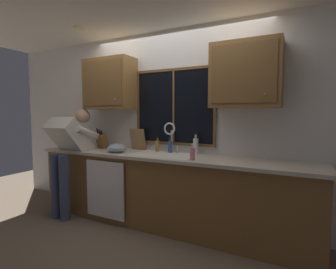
{
  "coord_description": "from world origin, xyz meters",
  "views": [
    {
      "loc": [
        1.52,
        -3.12,
        1.44
      ],
      "look_at": [
        0.07,
        -0.3,
        1.18
      ],
      "focal_mm": 27.47,
      "sensor_mm": 36.0,
      "label": 1
    }
  ],
  "objects_px": {
    "soap_dispenser": "(192,154)",
    "bottle_tall_clear": "(157,146)",
    "knife_block": "(102,141)",
    "person_standing": "(69,149)",
    "cutting_board": "(138,139)",
    "bottle_amber_small": "(170,146)",
    "bottle_green_glass": "(196,146)",
    "mixing_bowl": "(117,148)"
  },
  "relations": [
    {
      "from": "soap_dispenser",
      "to": "bottle_tall_clear",
      "type": "xyz_separation_m",
      "value": [
        -0.66,
        0.38,
        0.01
      ]
    },
    {
      "from": "bottle_tall_clear",
      "to": "soap_dispenser",
      "type": "bearing_deg",
      "value": -29.58
    },
    {
      "from": "knife_block",
      "to": "person_standing",
      "type": "bearing_deg",
      "value": -124.11
    },
    {
      "from": "cutting_board",
      "to": "bottle_amber_small",
      "type": "height_order",
      "value": "cutting_board"
    },
    {
      "from": "cutting_board",
      "to": "soap_dispenser",
      "type": "xyz_separation_m",
      "value": [
        1.0,
        -0.4,
        -0.08
      ]
    },
    {
      "from": "knife_block",
      "to": "soap_dispenser",
      "type": "xyz_separation_m",
      "value": [
        1.55,
        -0.28,
        -0.04
      ]
    },
    {
      "from": "person_standing",
      "to": "bottle_green_glass",
      "type": "height_order",
      "value": "person_standing"
    },
    {
      "from": "mixing_bowl",
      "to": "bottle_tall_clear",
      "type": "height_order",
      "value": "bottle_tall_clear"
    },
    {
      "from": "knife_block",
      "to": "bottle_amber_small",
      "type": "xyz_separation_m",
      "value": [
        1.08,
        0.1,
        -0.03
      ]
    },
    {
      "from": "person_standing",
      "to": "mixing_bowl",
      "type": "xyz_separation_m",
      "value": [
        0.7,
        0.18,
        0.03
      ]
    },
    {
      "from": "bottle_tall_clear",
      "to": "person_standing",
      "type": "bearing_deg",
      "value": -157.35
    },
    {
      "from": "knife_block",
      "to": "bottle_amber_small",
      "type": "distance_m",
      "value": 1.08
    },
    {
      "from": "cutting_board",
      "to": "bottle_tall_clear",
      "type": "bearing_deg",
      "value": -4.28
    },
    {
      "from": "cutting_board",
      "to": "bottle_green_glass",
      "type": "height_order",
      "value": "cutting_board"
    },
    {
      "from": "person_standing",
      "to": "soap_dispenser",
      "type": "relative_size",
      "value": 8.01
    },
    {
      "from": "mixing_bowl",
      "to": "knife_block",
      "type": "bearing_deg",
      "value": 154.24
    },
    {
      "from": "person_standing",
      "to": "knife_block",
      "type": "relative_size",
      "value": 4.68
    },
    {
      "from": "soap_dispenser",
      "to": "bottle_amber_small",
      "type": "xyz_separation_m",
      "value": [
        -0.47,
        0.38,
        0.01
      ]
    },
    {
      "from": "knife_block",
      "to": "soap_dispenser",
      "type": "height_order",
      "value": "knife_block"
    },
    {
      "from": "person_standing",
      "to": "cutting_board",
      "type": "relative_size",
      "value": 4.93
    },
    {
      "from": "person_standing",
      "to": "bottle_tall_clear",
      "type": "xyz_separation_m",
      "value": [
        1.15,
        0.48,
        0.06
      ]
    },
    {
      "from": "bottle_green_glass",
      "to": "bottle_amber_small",
      "type": "xyz_separation_m",
      "value": [
        -0.36,
        -0.01,
        -0.03
      ]
    },
    {
      "from": "knife_block",
      "to": "bottle_tall_clear",
      "type": "distance_m",
      "value": 0.9
    },
    {
      "from": "cutting_board",
      "to": "bottle_amber_small",
      "type": "bearing_deg",
      "value": -2.67
    },
    {
      "from": "cutting_board",
      "to": "bottle_green_glass",
      "type": "distance_m",
      "value": 0.89
    },
    {
      "from": "cutting_board",
      "to": "soap_dispenser",
      "type": "distance_m",
      "value": 1.08
    },
    {
      "from": "bottle_amber_small",
      "to": "cutting_board",
      "type": "bearing_deg",
      "value": 177.33
    },
    {
      "from": "bottle_tall_clear",
      "to": "bottle_amber_small",
      "type": "height_order",
      "value": "same"
    },
    {
      "from": "person_standing",
      "to": "mixing_bowl",
      "type": "relative_size",
      "value": 6.16
    },
    {
      "from": "person_standing",
      "to": "bottle_amber_small",
      "type": "bearing_deg",
      "value": 19.76
    },
    {
      "from": "soap_dispenser",
      "to": "bottle_tall_clear",
      "type": "distance_m",
      "value": 0.76
    },
    {
      "from": "mixing_bowl",
      "to": "bottle_tall_clear",
      "type": "relative_size",
      "value": 1.23
    },
    {
      "from": "mixing_bowl",
      "to": "bottle_tall_clear",
      "type": "bearing_deg",
      "value": 33.89
    },
    {
      "from": "soap_dispenser",
      "to": "person_standing",
      "type": "bearing_deg",
      "value": -176.68
    },
    {
      "from": "soap_dispenser",
      "to": "bottle_amber_small",
      "type": "relative_size",
      "value": 0.94
    },
    {
      "from": "cutting_board",
      "to": "knife_block",
      "type": "bearing_deg",
      "value": -167.75
    },
    {
      "from": "cutting_board",
      "to": "mixing_bowl",
      "type": "distance_m",
      "value": 0.36
    },
    {
      "from": "mixing_bowl",
      "to": "bottle_amber_small",
      "type": "bearing_deg",
      "value": 25.46
    },
    {
      "from": "person_standing",
      "to": "bottle_green_glass",
      "type": "distance_m",
      "value": 1.77
    },
    {
      "from": "bottle_green_glass",
      "to": "bottle_amber_small",
      "type": "bearing_deg",
      "value": -178.85
    },
    {
      "from": "cutting_board",
      "to": "bottle_tall_clear",
      "type": "distance_m",
      "value": 0.34
    },
    {
      "from": "soap_dispenser",
      "to": "mixing_bowl",
      "type": "bearing_deg",
      "value": 176.41
    }
  ]
}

